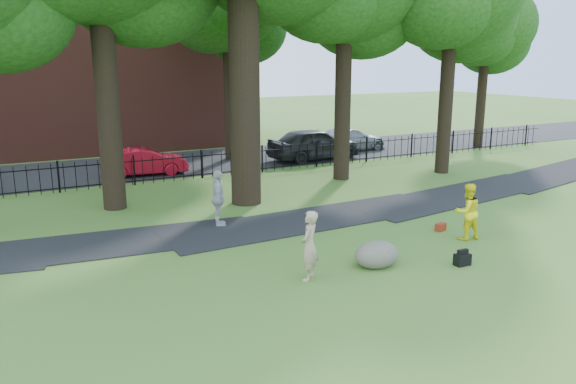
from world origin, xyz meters
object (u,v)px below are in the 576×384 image
boulder (377,253)px  red_sedan (144,162)px  woman (309,246)px  man (467,212)px

boulder → red_sedan: 14.67m
boulder → red_sedan: bearing=99.8°
woman → red_sedan: size_ratio=0.45×
boulder → red_sedan: red_sedan is taller
woman → red_sedan: bearing=-130.6°
woman → boulder: 2.08m
man → boulder: bearing=17.3°
red_sedan → boulder: bearing=-164.2°
boulder → woman: bearing=179.7°
man → boulder: man is taller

